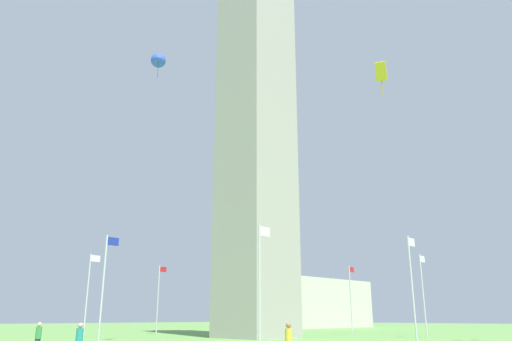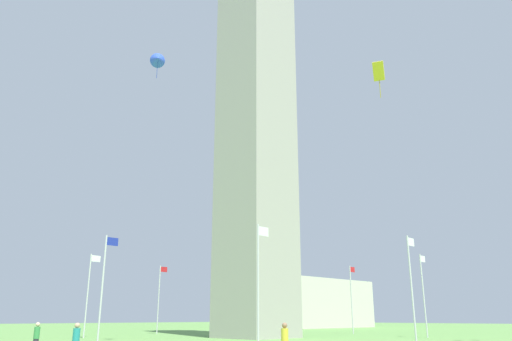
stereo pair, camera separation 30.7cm
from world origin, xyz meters
The scene contains 14 objects.
ground_plane centered at (0.00, 0.00, 0.00)m, with size 260.00×260.00×0.00m, color #609347.
obelisk_monument centered at (0.00, 0.00, 29.66)m, with size 6.53×6.53×59.33m.
flagpole_n centered at (17.03, 0.00, 4.50)m, with size 1.12×0.14×8.23m.
flagpole_ne centered at (12.06, 12.00, 4.50)m, with size 1.12×0.14×8.23m.
flagpole_e centered at (0.06, 16.98, 4.50)m, with size 1.12×0.14×8.23m.
flagpole_se centered at (-11.94, 12.00, 4.50)m, with size 1.12×0.14×8.23m.
flagpole_s centered at (-16.92, 0.00, 4.50)m, with size 1.12×0.14×8.23m.
flagpole_sw centered at (-11.94, -12.00, 4.50)m, with size 1.12×0.14×8.23m.
flagpole_w centered at (0.06, -16.98, 4.50)m, with size 1.12×0.14×8.23m.
flagpole_nw centered at (12.06, -12.00, 4.50)m, with size 1.12×0.14×8.23m.
person_green_shirt centered at (-24.24, -6.41, 0.84)m, with size 0.32×0.32×1.69m.
kite_yellow_box centered at (-12.80, -22.72, 15.86)m, with size 1.24×1.02×2.35m.
kite_blue_delta centered at (-15.94, -4.09, 22.75)m, with size 1.83×1.89×2.53m.
distant_building centered at (43.05, 28.09, 4.51)m, with size 24.61×15.31×9.01m.
Camera 1 is at (-36.60, -35.58, 1.98)m, focal length 34.47 mm.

